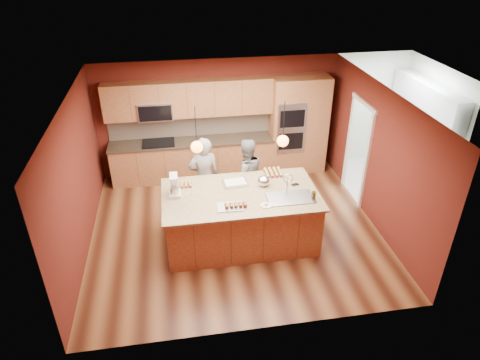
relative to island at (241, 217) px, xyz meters
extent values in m
plane|color=#401F11|center=(-0.07, 0.38, -0.52)|extent=(5.50, 5.50, 0.00)
plane|color=white|center=(-0.07, 0.38, 2.18)|extent=(5.50, 5.50, 0.00)
plane|color=#541A13|center=(-0.07, 2.88, 0.83)|extent=(5.50, 0.00, 5.50)
plane|color=#541A13|center=(-0.07, -2.12, 0.83)|extent=(5.50, 0.00, 5.50)
plane|color=#541A13|center=(-2.82, 0.38, 0.83)|extent=(0.00, 5.00, 5.00)
plane|color=#541A13|center=(2.68, 0.38, 0.83)|extent=(0.00, 5.00, 5.00)
cube|color=brown|center=(-0.72, 2.58, -0.07)|extent=(3.70, 0.60, 0.90)
cube|color=#31281D|center=(-0.72, 2.57, 0.39)|extent=(3.74, 0.64, 0.04)
cube|color=#C1AD93|center=(-0.72, 2.86, 0.70)|extent=(3.70, 0.03, 0.56)
cube|color=brown|center=(-0.72, 2.70, 1.38)|extent=(3.70, 0.36, 0.80)
cube|color=black|center=(-1.47, 2.56, 0.42)|extent=(0.72, 0.52, 0.03)
cube|color=#ADB0B6|center=(-1.47, 2.68, 1.16)|extent=(0.76, 0.40, 0.40)
cube|color=brown|center=(1.53, 2.58, 0.63)|extent=(0.80, 0.60, 2.30)
cube|color=#ADB0B6|center=(1.53, 2.28, 0.68)|extent=(0.66, 0.04, 1.20)
cube|color=brown|center=(2.18, 2.58, 0.63)|extent=(0.50, 0.60, 2.30)
plane|color=beige|center=(3.58, 1.58, -0.52)|extent=(2.60, 2.60, 0.00)
plane|color=beige|center=(4.48, 1.58, 0.83)|extent=(0.00, 2.70, 2.70)
cube|color=silver|center=(4.28, 1.58, 1.43)|extent=(0.35, 2.40, 0.75)
cylinder|color=black|center=(-0.74, 0.00, 1.83)|extent=(0.01, 0.01, 0.70)
sphere|color=orange|center=(-0.74, 0.00, 1.48)|extent=(0.20, 0.20, 0.20)
cylinder|color=black|center=(0.71, 0.00, 1.83)|extent=(0.01, 0.01, 0.70)
sphere|color=orange|center=(0.71, 0.00, 1.48)|extent=(0.20, 0.20, 0.20)
cube|color=brown|center=(-0.02, 0.00, -0.03)|extent=(2.68, 1.45, 0.98)
cube|color=beige|center=(-0.02, 0.00, 0.48)|extent=(2.78, 1.55, 0.04)
cube|color=#ADB0B6|center=(0.82, -0.27, 0.42)|extent=(0.80, 0.47, 0.18)
imported|color=black|center=(-0.58, 1.03, 0.32)|extent=(0.67, 0.50, 1.69)
imported|color=slate|center=(0.27, 1.03, 0.27)|extent=(0.87, 0.73, 1.58)
cube|color=silver|center=(-1.17, 0.14, 0.53)|extent=(0.21, 0.27, 0.06)
cube|color=silver|center=(-1.17, 0.25, 0.70)|extent=(0.10, 0.08, 0.27)
cube|color=silver|center=(-1.17, 0.16, 0.84)|extent=(0.14, 0.27, 0.10)
cylinder|color=silver|center=(-1.17, 0.10, 0.60)|extent=(0.15, 0.15, 0.14)
cube|color=silver|center=(-0.05, 0.36, 0.52)|extent=(0.47, 0.36, 0.03)
cube|color=silver|center=(-0.05, 0.36, 0.54)|extent=(0.40, 0.30, 0.02)
cube|color=#ADB0B6|center=(-0.26, -0.39, 0.51)|extent=(0.45, 0.33, 0.02)
ellipsoid|color=silver|center=(0.45, 0.22, 0.59)|extent=(0.23, 0.23, 0.20)
cylinder|color=silver|center=(0.35, -0.45, 0.51)|extent=(0.19, 0.19, 0.01)
cylinder|color=#34240A|center=(1.21, -0.38, 0.58)|extent=(0.08, 0.08, 0.15)
cube|color=black|center=(1.03, 0.15, 0.51)|extent=(0.15, 0.10, 0.01)
cube|color=silver|center=(4.11, 1.22, -0.06)|extent=(0.63, 0.65, 0.93)
cube|color=silver|center=(4.15, 1.88, -0.04)|extent=(0.75, 0.77, 0.97)
camera|label=1|loc=(-1.07, -6.37, 4.52)|focal=32.00mm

